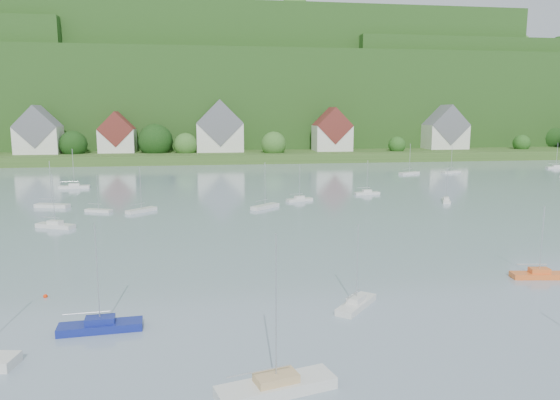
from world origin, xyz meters
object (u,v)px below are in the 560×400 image
object	(u,v)px
near_sailboat_1	(100,325)
near_sailboat_2	(276,385)
near_sailboat_5	(539,274)
near_sailboat_3	(356,303)

from	to	relation	value
near_sailboat_1	near_sailboat_2	xyz separation A→B (m)	(12.03, -11.04, 0.04)
near_sailboat_1	near_sailboat_5	bearing A→B (deg)	5.27
near_sailboat_3	near_sailboat_5	bearing A→B (deg)	-35.73
near_sailboat_1	near_sailboat_5	world-z (taller)	near_sailboat_1
near_sailboat_1	near_sailboat_2	world-z (taller)	near_sailboat_2
near_sailboat_3	near_sailboat_5	world-z (taller)	near_sailboat_5
near_sailboat_2	near_sailboat_5	size ratio (longest dim) A/B	1.32
near_sailboat_1	near_sailboat_3	size ratio (longest dim) A/B	1.15
near_sailboat_2	near_sailboat_3	world-z (taller)	near_sailboat_2
near_sailboat_3	near_sailboat_2	bearing A→B (deg)	-174.20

